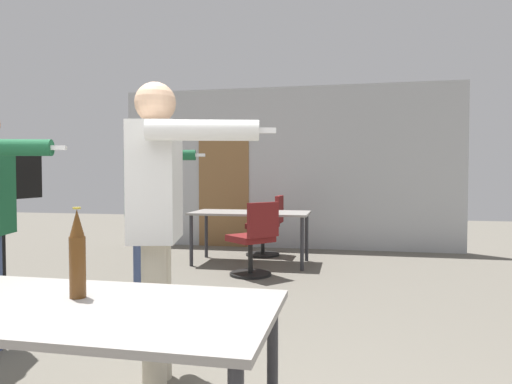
{
  "coord_description": "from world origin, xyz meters",
  "views": [
    {
      "loc": [
        1.03,
        -1.33,
        1.25
      ],
      "look_at": [
        0.24,
        2.61,
        1.1
      ],
      "focal_mm": 32.0,
      "sensor_mm": 36.0,
      "label": 1
    }
  ],
  "objects_px": {
    "office_chair_side_rolled": "(254,242)",
    "tv_screen": "(1,201)",
    "person_center_tall": "(159,204)",
    "beer_bottle": "(77,255)",
    "person_near_casual": "(143,195)",
    "office_chair_near_pushed": "(268,228)"
  },
  "relations": [
    {
      "from": "person_center_tall",
      "to": "office_chair_near_pushed",
      "type": "distance_m",
      "value": 4.47
    },
    {
      "from": "person_near_casual",
      "to": "beer_bottle",
      "type": "relative_size",
      "value": 4.5
    },
    {
      "from": "person_near_casual",
      "to": "beer_bottle",
      "type": "xyz_separation_m",
      "value": [
        0.88,
        -2.48,
        -0.14
      ]
    },
    {
      "from": "office_chair_side_rolled",
      "to": "person_center_tall",
      "type": "bearing_deg",
      "value": -137.33
    },
    {
      "from": "office_chair_near_pushed",
      "to": "person_center_tall",
      "type": "bearing_deg",
      "value": -177.04
    },
    {
      "from": "tv_screen",
      "to": "person_near_casual",
      "type": "xyz_separation_m",
      "value": [
        1.38,
        0.28,
        0.06
      ]
    },
    {
      "from": "tv_screen",
      "to": "office_chair_side_rolled",
      "type": "relative_size",
      "value": 1.7
    },
    {
      "from": "tv_screen",
      "to": "person_center_tall",
      "type": "height_order",
      "value": "person_center_tall"
    },
    {
      "from": "office_chair_side_rolled",
      "to": "tv_screen",
      "type": "bearing_deg",
      "value": 166.36
    },
    {
      "from": "person_center_tall",
      "to": "office_chair_near_pushed",
      "type": "bearing_deg",
      "value": 168.01
    },
    {
      "from": "person_center_tall",
      "to": "person_near_casual",
      "type": "height_order",
      "value": "person_center_tall"
    },
    {
      "from": "person_near_casual",
      "to": "beer_bottle",
      "type": "distance_m",
      "value": 2.64
    },
    {
      "from": "tv_screen",
      "to": "office_chair_side_rolled",
      "type": "xyz_separation_m",
      "value": [
        2.25,
        1.54,
        -0.56
      ]
    },
    {
      "from": "beer_bottle",
      "to": "office_chair_near_pushed",
      "type": "bearing_deg",
      "value": 91.09
    },
    {
      "from": "tv_screen",
      "to": "office_chair_side_rolled",
      "type": "height_order",
      "value": "tv_screen"
    },
    {
      "from": "person_near_casual",
      "to": "office_chair_side_rolled",
      "type": "xyz_separation_m",
      "value": [
        0.87,
        1.26,
        -0.62
      ]
    },
    {
      "from": "office_chair_side_rolled",
      "to": "office_chair_near_pushed",
      "type": "bearing_deg",
      "value": 45.33
    },
    {
      "from": "office_chair_side_rolled",
      "to": "beer_bottle",
      "type": "height_order",
      "value": "beer_bottle"
    },
    {
      "from": "person_near_casual",
      "to": "office_chair_near_pushed",
      "type": "relative_size",
      "value": 1.85
    },
    {
      "from": "office_chair_side_rolled",
      "to": "person_near_casual",
      "type": "bearing_deg",
      "value": -172.62
    },
    {
      "from": "office_chair_side_rolled",
      "to": "beer_bottle",
      "type": "distance_m",
      "value": 3.78
    },
    {
      "from": "person_center_tall",
      "to": "tv_screen",
      "type": "bearing_deg",
      "value": -135.5
    }
  ]
}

